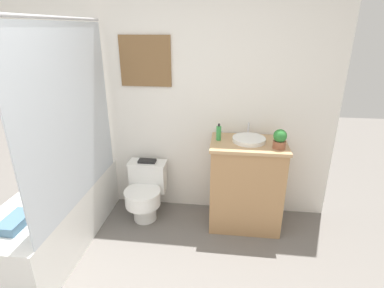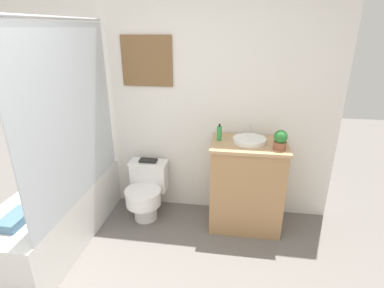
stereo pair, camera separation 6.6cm
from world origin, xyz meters
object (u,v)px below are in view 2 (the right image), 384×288
at_px(potted_plant, 280,140).
at_px(book_on_tank, 148,160).
at_px(soap_bottle, 219,133).
at_px(sink, 250,140).
at_px(toilet, 146,190).

distance_m(potted_plant, book_on_tank, 1.37).
xyz_separation_m(soap_bottle, potted_plant, (0.54, -0.15, 0.02)).
bearing_deg(sink, soap_bottle, 178.40).
bearing_deg(book_on_tank, toilet, -90.00).
xyz_separation_m(toilet, soap_bottle, (0.75, 0.04, 0.67)).
xyz_separation_m(sink, book_on_tank, (-1.03, 0.10, -0.33)).
distance_m(soap_bottle, potted_plant, 0.56).
distance_m(sink, soap_bottle, 0.29).
relative_size(soap_bottle, book_on_tank, 0.89).
bearing_deg(potted_plant, soap_bottle, 164.86).
distance_m(toilet, sink, 1.20).
height_order(toilet, book_on_tank, book_on_tank).
bearing_deg(book_on_tank, sink, -5.58).
bearing_deg(book_on_tank, potted_plant, -10.54).
bearing_deg(sink, potted_plant, -28.40).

